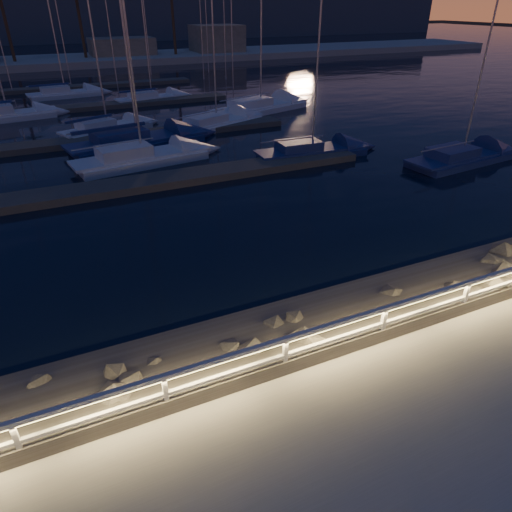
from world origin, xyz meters
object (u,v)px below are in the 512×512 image
object	(u,v)px
sailboat_c	(309,150)
sailboat_g	(134,141)
sailboat_b	(139,157)
sailboat_d	(460,157)
sailboat_n	(63,93)
sailboat_f	(105,128)
sailboat_h	(214,123)
guard_rail	(351,326)
sailboat_k	(150,98)
sailboat_i	(6,115)
sailboat_l	(259,106)

from	to	relation	value
sailboat_c	sailboat_g	size ratio (longest dim) A/B	0.78
sailboat_b	sailboat_d	bearing A→B (deg)	-32.38
sailboat_n	sailboat_f	bearing A→B (deg)	-90.70
sailboat_g	sailboat_n	xyz separation A→B (m)	(-2.77, 21.55, -0.05)
sailboat_b	sailboat_n	distance (m)	25.38
sailboat_h	sailboat_n	distance (m)	20.97
sailboat_b	sailboat_f	bearing A→B (deg)	86.13
sailboat_f	sailboat_h	bearing A→B (deg)	-34.99
sailboat_d	sailboat_f	world-z (taller)	sailboat_d
guard_rail	sailboat_d	xyz separation A→B (m)	(16.56, 11.98, -0.97)
guard_rail	sailboat_f	bearing A→B (deg)	93.98
guard_rail	sailboat_k	size ratio (longest dim) A/B	3.67
sailboat_i	sailboat_c	bearing A→B (deg)	-56.30
sailboat_f	sailboat_h	xyz separation A→B (m)	(7.98, -1.87, 0.00)
sailboat_l	sailboat_n	xyz separation A→B (m)	(-15.21, 14.74, -0.04)
sailboat_i	guard_rail	bearing A→B (deg)	-85.21
sailboat_h	sailboat_i	bearing A→B (deg)	125.54
sailboat_c	sailboat_f	distance (m)	15.78
sailboat_d	sailboat_n	bearing A→B (deg)	115.44
sailboat_b	sailboat_l	xyz separation A→B (m)	(12.95, 10.54, 0.00)
guard_rail	sailboat_n	distance (m)	45.39
sailboat_d	sailboat_i	world-z (taller)	sailboat_d
sailboat_c	sailboat_l	xyz separation A→B (m)	(2.75, 13.49, 0.06)
sailboat_f	sailboat_h	world-z (taller)	sailboat_h
sailboat_c	sailboat_k	world-z (taller)	sailboat_c
sailboat_i	sailboat_h	bearing A→B (deg)	-42.04
sailboat_b	sailboat_g	xyz separation A→B (m)	(0.51, 3.73, 0.01)
sailboat_b	sailboat_f	size ratio (longest dim) A/B	1.17
sailboat_d	sailboat_n	world-z (taller)	sailboat_d
sailboat_g	sailboat_n	distance (m)	21.73
guard_rail	sailboat_b	size ratio (longest dim) A/B	3.11
sailboat_g	sailboat_i	size ratio (longest dim) A/B	1.21
sailboat_c	sailboat_g	bearing A→B (deg)	148.70
sailboat_g	guard_rail	bearing A→B (deg)	-98.75
sailboat_f	sailboat_g	bearing A→B (deg)	-97.99
sailboat_c	sailboat_b	bearing A→B (deg)	167.15
sailboat_c	sailboat_f	world-z (taller)	sailboat_c
sailboat_i	sailboat_n	size ratio (longest dim) A/B	1.05
sailboat_b	sailboat_h	distance (m)	9.88
sailboat_i	sailboat_n	distance (m)	10.38
guard_rail	sailboat_k	world-z (taller)	sailboat_k
sailboat_g	sailboat_l	distance (m)	14.18
guard_rail	sailboat_i	world-z (taller)	sailboat_i
guard_rail	sailboat_h	xyz separation A→B (m)	(6.01, 26.58, -0.96)
sailboat_c	sailboat_i	world-z (taller)	sailboat_i
sailboat_g	sailboat_k	xyz separation A→B (m)	(4.73, 15.44, -0.08)
guard_rail	sailboat_i	xyz separation A→B (m)	(-8.81, 36.27, -0.91)
sailboat_d	sailboat_b	bearing A→B (deg)	150.20
sailboat_b	sailboat_l	bearing A→B (deg)	30.81
sailboat_g	sailboat_i	distance (m)	14.91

